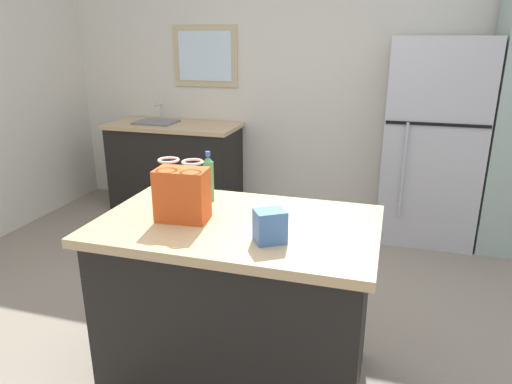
% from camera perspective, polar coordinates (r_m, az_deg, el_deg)
% --- Properties ---
extents(ground, '(6.50, 6.50, 0.00)m').
position_cam_1_polar(ground, '(2.89, -0.25, -18.23)').
color(ground, gray).
extents(back_wall, '(5.42, 0.13, 2.69)m').
position_cam_1_polar(back_wall, '(4.66, 8.19, 13.58)').
color(back_wall, silver).
rests_on(back_wall, ground).
extents(kitchen_island, '(1.33, 0.83, 0.90)m').
position_cam_1_polar(kitchen_island, '(2.42, -2.08, -13.37)').
color(kitchen_island, black).
rests_on(kitchen_island, ground).
extents(refrigerator, '(0.80, 0.67, 1.74)m').
position_cam_1_polar(refrigerator, '(4.30, 20.69, 5.72)').
color(refrigerator, '#B7B7BC').
rests_on(refrigerator, ground).
extents(sink_counter, '(1.32, 0.61, 1.08)m').
position_cam_1_polar(sink_counter, '(4.90, -9.85, 3.18)').
color(sink_counter, black).
rests_on(sink_counter, ground).
extents(shopping_bag, '(0.25, 0.17, 0.30)m').
position_cam_1_polar(shopping_bag, '(2.22, -9.02, -0.24)').
color(shopping_bag, '#DB511E').
rests_on(shopping_bag, kitchen_island).
extents(small_box, '(0.16, 0.16, 0.14)m').
position_cam_1_polar(small_box, '(1.98, 1.72, -4.20)').
color(small_box, '#4775B7').
rests_on(small_box, kitchen_island).
extents(bottle, '(0.06, 0.06, 0.27)m').
position_cam_1_polar(bottle, '(2.47, -5.81, 1.65)').
color(bottle, '#4C9956').
rests_on(bottle, kitchen_island).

